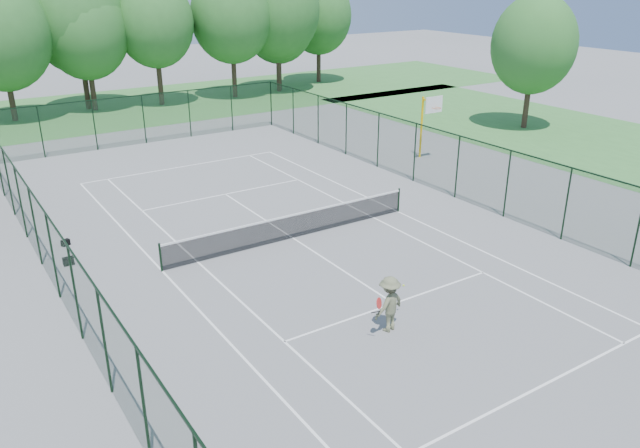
# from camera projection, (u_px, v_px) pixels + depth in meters

# --- Properties ---
(ground) EXTENTS (140.00, 140.00, 0.00)m
(ground) POSITION_uv_depth(u_px,v_px,m) (293.00, 238.00, 25.22)
(ground) COLOR gray
(ground) RESTS_ON ground
(grass_far) EXTENTS (80.00, 16.00, 0.01)m
(grass_far) POSITION_uv_depth(u_px,v_px,m) (96.00, 110.00, 48.49)
(grass_far) COLOR #40823B
(grass_far) RESTS_ON ground
(grass_side) EXTENTS (14.00, 40.00, 0.01)m
(grass_side) POSITION_uv_depth(u_px,v_px,m) (579.00, 137.00, 40.48)
(grass_side) COLOR #40823B
(grass_side) RESTS_ON ground
(court_lines) EXTENTS (11.05, 23.85, 0.01)m
(court_lines) POSITION_uv_depth(u_px,v_px,m) (293.00, 238.00, 25.22)
(court_lines) COLOR white
(court_lines) RESTS_ON ground
(tennis_net) EXTENTS (11.08, 0.08, 1.10)m
(tennis_net) POSITION_uv_depth(u_px,v_px,m) (293.00, 225.00, 25.01)
(tennis_net) COLOR black
(tennis_net) RESTS_ON ground
(fence_enclosure) EXTENTS (18.05, 36.05, 3.02)m
(fence_enclosure) POSITION_uv_depth(u_px,v_px,m) (292.00, 202.00, 24.64)
(fence_enclosure) COLOR #1A3E24
(fence_enclosure) RESTS_ON ground
(tree_line_far) EXTENTS (39.40, 6.40, 9.70)m
(tree_line_far) POSITION_uv_depth(u_px,v_px,m) (85.00, 30.00, 46.24)
(tree_line_far) COLOR #432D23
(tree_line_far) RESTS_ON ground
(basketball_goal) EXTENTS (1.20, 1.43, 3.65)m
(basketball_goal) POSITION_uv_depth(u_px,v_px,m) (428.00, 115.00, 34.88)
(basketball_goal) COLOR #FFC004
(basketball_goal) RESTS_ON ground
(tree_side) EXTENTS (5.55, 5.55, 8.78)m
(tree_side) POSITION_uv_depth(u_px,v_px,m) (534.00, 45.00, 40.97)
(tree_side) COLOR #432D23
(tree_side) RESTS_ON ground
(sports_bag_a) EXTENTS (0.38, 0.23, 0.30)m
(sports_bag_a) POSITION_uv_depth(u_px,v_px,m) (68.00, 261.00, 22.88)
(sports_bag_a) COLOR black
(sports_bag_a) RESTS_ON ground
(sports_bag_b) EXTENTS (0.37, 0.31, 0.25)m
(sports_bag_b) POSITION_uv_depth(u_px,v_px,m) (66.00, 243.00, 24.50)
(sports_bag_b) COLOR black
(sports_bag_b) RESTS_ON ground
(tennis_player) EXTENTS (1.80, 0.90, 1.76)m
(tennis_player) POSITION_uv_depth(u_px,v_px,m) (389.00, 304.00, 18.46)
(tennis_player) COLOR #676B4C
(tennis_player) RESTS_ON ground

